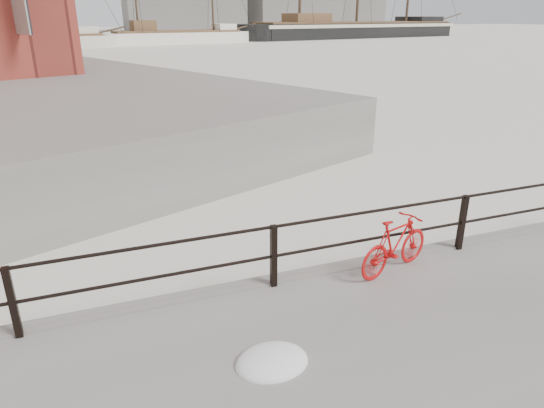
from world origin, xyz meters
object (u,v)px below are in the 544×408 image
object	(u,v)px
schooner_mid	(178,44)
schooner_left	(33,49)
barque_black	(356,38)
bicycle	(395,245)

from	to	relation	value
schooner_mid	schooner_left	size ratio (longest dim) A/B	1.10
barque_black	schooner_left	world-z (taller)	barque_black
bicycle	schooner_left	size ratio (longest dim) A/B	0.06
bicycle	schooner_mid	size ratio (longest dim) A/B	0.06
barque_black	bicycle	bearing A→B (deg)	-130.77
bicycle	schooner_left	distance (m)	70.22
barque_black	schooner_mid	distance (m)	38.44
barque_black	schooner_mid	bearing A→B (deg)	-177.32
barque_black	schooner_left	size ratio (longest dim) A/B	2.50
bicycle	schooner_mid	bearing A→B (deg)	64.50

